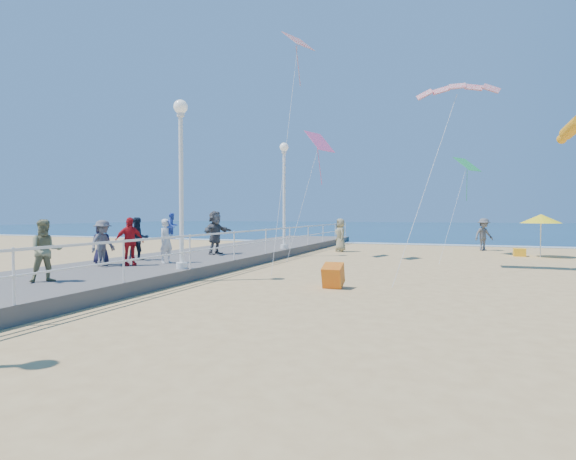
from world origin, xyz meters
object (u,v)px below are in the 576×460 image
(lamp_post_far, at_px, (284,184))
(beach_walker_c, at_px, (340,235))
(spectator_5, at_px, (215,232))
(spectator_7, at_px, (138,239))
(beach_umbrella, at_px, (541,219))
(woman_holding_toddler, at_px, (166,241))
(box_kite, at_px, (333,278))
(spectator_1, at_px, (46,251))
(spectator_4, at_px, (101,243))
(spectator_2, at_px, (103,243))
(beach_chair_left, at_px, (519,252))
(lamp_post_mid, at_px, (181,166))
(beach_walker_a, at_px, (484,234))
(spectator_3, at_px, (129,241))
(toddler_held, at_px, (172,226))

(lamp_post_far, xyz_separation_m, beach_walker_c, (1.97, 3.79, -2.72))
(spectator_5, xyz_separation_m, spectator_7, (-1.43, -3.25, -0.14))
(lamp_post_far, bearing_deg, spectator_7, -112.48)
(beach_umbrella, bearing_deg, woman_holding_toddler, -138.65)
(box_kite, height_order, beach_umbrella, beach_umbrella)
(woman_holding_toddler, height_order, spectator_1, spectator_1)
(spectator_4, height_order, box_kite, spectator_4)
(spectator_4, distance_m, beach_walker_c, 13.79)
(spectator_7, bearing_deg, spectator_1, -132.72)
(lamp_post_far, relative_size, spectator_2, 3.46)
(beach_umbrella, xyz_separation_m, beach_chair_left, (-0.91, 0.16, -1.71))
(lamp_post_mid, distance_m, woman_holding_toddler, 3.13)
(beach_walker_c, height_order, box_kite, beach_walker_c)
(lamp_post_mid, xyz_separation_m, spectator_5, (-1.61, 4.91, -2.32))
(lamp_post_mid, distance_m, beach_chair_left, 17.69)
(spectator_4, distance_m, beach_walker_a, 20.91)
(lamp_post_far, xyz_separation_m, spectator_4, (-3.27, -8.96, -2.53))
(box_kite, bearing_deg, spectator_4, -178.47)
(spectator_3, xyz_separation_m, beach_umbrella, (14.20, 13.02, 0.70))
(toddler_held, height_order, spectator_4, toddler_held)
(spectator_5, bearing_deg, spectator_1, -172.39)
(beach_umbrella, bearing_deg, spectator_7, -142.78)
(woman_holding_toddler, xyz_separation_m, beach_umbrella, (13.52, 11.90, 0.73))
(spectator_1, relative_size, spectator_3, 0.98)
(spectator_2, relative_size, beach_walker_c, 0.82)
(lamp_post_far, relative_size, spectator_7, 3.30)
(spectator_3, height_order, beach_umbrella, beach_umbrella)
(spectator_2, xyz_separation_m, spectator_4, (-0.39, 0.36, -0.04))
(woman_holding_toddler, height_order, spectator_5, spectator_5)
(spectator_2, xyz_separation_m, spectator_7, (-0.16, 1.98, 0.04))
(woman_holding_toddler, distance_m, spectator_4, 2.16)
(spectator_7, bearing_deg, toddler_held, -66.84)
(lamp_post_far, height_order, beach_walker_a, lamp_post_far)
(beach_chair_left, bearing_deg, spectator_4, -137.43)
(woman_holding_toddler, bearing_deg, spectator_4, 134.76)
(spectator_7, bearing_deg, spectator_5, 8.65)
(spectator_1, height_order, spectator_7, spectator_7)
(lamp_post_far, xyz_separation_m, beach_chair_left, (11.15, 4.28, -3.46))
(beach_umbrella, bearing_deg, spectator_5, -148.97)
(toddler_held, distance_m, beach_chair_left, 17.30)
(toddler_held, height_order, box_kite, toddler_held)
(lamp_post_far, bearing_deg, spectator_5, -111.44)
(spectator_4, distance_m, spectator_5, 5.15)
(woman_holding_toddler, bearing_deg, spectator_3, 160.10)
(woman_holding_toddler, distance_m, beach_chair_left, 17.48)
(spectator_2, xyz_separation_m, beach_walker_c, (4.85, 13.11, -0.23))
(lamp_post_mid, xyz_separation_m, beach_umbrella, (12.06, 13.13, -1.75))
(spectator_7, distance_m, beach_walker_a, 19.52)
(lamp_post_far, height_order, spectator_5, lamp_post_far)
(toddler_held, relative_size, box_kite, 1.54)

